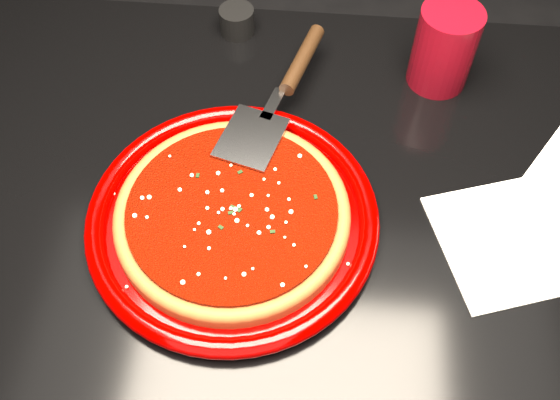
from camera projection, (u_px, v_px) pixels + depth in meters
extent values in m
cube|color=black|center=(284.00, 380.00, 1.48)|extent=(4.00, 4.00, 0.01)
cube|color=black|center=(286.00, 315.00, 1.16)|extent=(1.20, 0.80, 0.75)
cylinder|color=#790000|center=(233.00, 218.00, 0.82)|extent=(0.45, 0.45, 0.03)
cylinder|color=brown|center=(233.00, 216.00, 0.82)|extent=(0.36, 0.36, 0.02)
torus|color=brown|center=(232.00, 213.00, 0.81)|extent=(0.36, 0.36, 0.02)
cylinder|color=#680C01|center=(232.00, 210.00, 0.81)|extent=(0.32, 0.32, 0.01)
cylinder|color=maroon|center=(444.00, 48.00, 0.93)|extent=(0.10, 0.10, 0.13)
cube|color=white|center=(508.00, 241.00, 0.82)|extent=(0.23, 0.23, 0.00)
cylinder|color=black|center=(237.00, 21.00, 1.03)|extent=(0.08, 0.08, 0.04)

